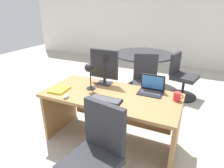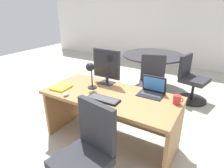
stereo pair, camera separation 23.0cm
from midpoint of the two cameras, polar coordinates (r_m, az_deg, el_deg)
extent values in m
plane|color=#B7B2A3|center=(3.96, 7.24, -4.06)|extent=(12.00, 12.00, 0.00)
cube|color=silver|center=(6.18, 16.07, 18.35)|extent=(10.00, 0.10, 2.80)
cube|color=#9E7042|center=(2.40, -3.15, -3.49)|extent=(1.70, 0.79, 0.04)
cube|color=#9E7042|center=(3.00, -17.26, -6.69)|extent=(0.04, 0.70, 0.69)
cube|color=#9E7042|center=(2.37, 15.76, -15.04)|extent=(0.04, 0.70, 0.69)
cube|color=#9E7042|center=(2.78, -0.14, -7.17)|extent=(1.50, 0.02, 0.48)
cube|color=#2D2D33|center=(2.71, -4.73, 0.24)|extent=(0.20, 0.16, 0.01)
cube|color=#2D2D33|center=(2.70, -4.66, 1.16)|extent=(0.04, 0.02, 0.07)
cube|color=#2D2D33|center=(2.61, -4.92, 5.93)|extent=(0.41, 0.04, 0.40)
cube|color=black|center=(2.60, -5.14, 5.81)|extent=(0.37, 0.00, 0.35)
cube|color=black|center=(2.43, 8.74, -2.72)|extent=(0.31, 0.23, 0.01)
cube|color=#38383D|center=(2.44, 8.86, -2.43)|extent=(0.26, 0.13, 0.00)
cube|color=black|center=(2.46, 9.51, 0.50)|extent=(0.31, 0.06, 0.22)
cube|color=#3F8CEA|center=(2.46, 9.44, 0.40)|extent=(0.27, 0.04, 0.18)
cube|color=black|center=(2.23, -5.02, -4.72)|extent=(0.40, 0.15, 0.02)
cube|color=#47474C|center=(2.23, -5.03, -4.46)|extent=(0.37, 0.13, 0.00)
ellipsoid|color=#B7BABF|center=(2.36, -16.27, -3.71)|extent=(0.05, 0.09, 0.04)
cylinder|color=black|center=(2.56, -8.87, -1.29)|extent=(0.12, 0.12, 0.01)
cylinder|color=black|center=(2.51, -9.04, 1.43)|extent=(0.02, 0.02, 0.25)
sphere|color=black|center=(2.43, -9.66, 4.78)|extent=(0.11, 0.11, 0.11)
cube|color=yellow|center=(2.60, -17.94, -1.64)|extent=(0.22, 0.26, 0.03)
cylinder|color=red|center=(2.29, 16.19, -3.67)|extent=(0.08, 0.08, 0.10)
torus|color=red|center=(2.28, 17.24, -3.73)|extent=(0.06, 0.01, 0.06)
cube|color=#2D2D33|center=(1.88, -10.28, -22.79)|extent=(0.53, 0.53, 0.08)
cube|color=#2D2D33|center=(1.82, -5.96, -12.62)|extent=(0.44, 0.14, 0.49)
cylinder|color=black|center=(4.51, 7.36, -0.35)|extent=(0.59, 0.59, 0.04)
cylinder|color=black|center=(4.38, 7.60, 4.12)|extent=(0.08, 0.08, 0.70)
cylinder|color=#2D2D33|center=(4.28, 7.85, 8.77)|extent=(1.32, 1.32, 0.03)
cylinder|color=black|center=(4.16, 18.63, -3.46)|extent=(0.56, 0.56, 0.04)
cylinder|color=black|center=(4.08, 18.97, -0.96)|extent=(0.05, 0.05, 0.36)
cube|color=#2D2D33|center=(4.00, 19.36, 1.91)|extent=(0.55, 0.55, 0.08)
cube|color=#2D2D33|center=(4.00, 16.88, 5.95)|extent=(0.16, 0.44, 0.42)
cylinder|color=black|center=(3.66, 7.76, -6.11)|extent=(0.56, 0.56, 0.04)
cylinder|color=black|center=(3.57, 7.92, -3.48)|extent=(0.05, 0.05, 0.33)
cube|color=#2D2D33|center=(3.49, 8.10, -0.44)|extent=(0.59, 0.59, 0.08)
cube|color=#2D2D33|center=(3.60, 8.21, 5.12)|extent=(0.43, 0.20, 0.49)
camera|label=1|loc=(0.12, -92.78, -1.15)|focal=30.61mm
camera|label=2|loc=(0.12, 87.22, 1.15)|focal=30.61mm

